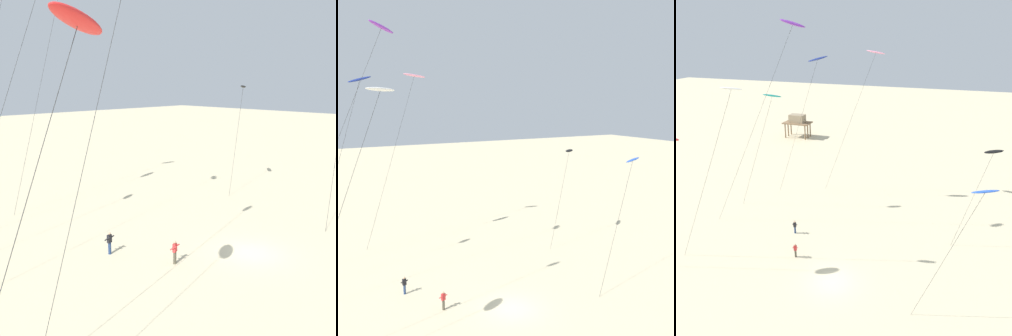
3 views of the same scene
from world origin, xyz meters
The scene contains 5 objects.
ground_plane centered at (0.00, 0.00, 0.00)m, with size 260.00×260.00×0.00m, color beige.
kite_red centered at (-15.42, -2.61, 14.16)m, with size 8.25×2.98×14.76m.
kite_black centered at (13.96, 11.08, 11.46)m, with size 4.22×2.00×11.76m.
kite_flyer_nearest centered at (-7.38, 7.03, 0.89)m, with size 0.62×0.60×1.67m.
kite_flyer_middle centered at (-5.21, 2.63, 0.89)m, with size 0.66×0.64×1.67m.
Camera 1 is at (-23.55, -15.33, 12.15)m, focal length 43.56 mm.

